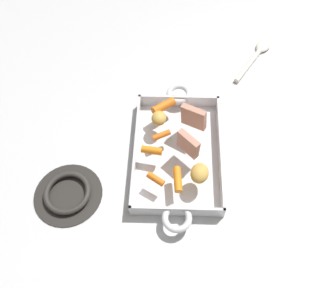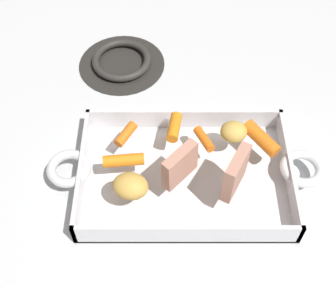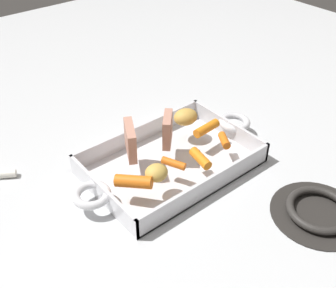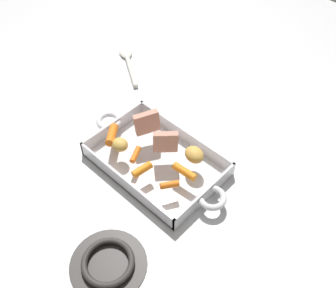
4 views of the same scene
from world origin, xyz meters
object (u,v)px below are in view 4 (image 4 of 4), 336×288
(potato_golden_large, at_px, (194,155))
(serving_spoon, at_px, (128,60))
(baby_carrot_southwest, at_px, (142,170))
(baby_carrot_northwest, at_px, (169,185))
(roasting_dish, at_px, (156,161))
(baby_carrot_center_left, at_px, (184,172))
(stove_burner_rear, at_px, (108,263))
(potato_near_roast, at_px, (120,145))
(roast_slice_thin, at_px, (165,142))
(roast_slice_outer, at_px, (147,123))
(baby_carrot_southeast, at_px, (135,155))
(baby_carrot_short, at_px, (112,135))

(potato_golden_large, relative_size, serving_spoon, 0.26)
(baby_carrot_southwest, distance_m, potato_golden_large, 0.14)
(potato_golden_large, height_order, serving_spoon, potato_golden_large)
(baby_carrot_southwest, bearing_deg, baby_carrot_northwest, 9.77)
(roasting_dish, height_order, baby_carrot_center_left, baby_carrot_center_left)
(stove_burner_rear, bearing_deg, potato_near_roast, 132.02)
(roast_slice_thin, bearing_deg, roasting_dish, -113.16)
(roasting_dish, bearing_deg, roast_slice_outer, 151.37)
(serving_spoon, bearing_deg, potato_golden_large, -170.45)
(baby_carrot_southwest, height_order, serving_spoon, baby_carrot_southwest)
(baby_carrot_southeast, bearing_deg, baby_carrot_southwest, -25.69)
(roast_slice_thin, bearing_deg, baby_carrot_center_left, -17.63)
(baby_carrot_southeast, height_order, stove_burner_rear, baby_carrot_southeast)
(baby_carrot_short, bearing_deg, baby_carrot_northwest, -2.95)
(roast_slice_outer, height_order, baby_carrot_short, roast_slice_outer)
(baby_carrot_southeast, distance_m, potato_near_roast, 0.05)
(roast_slice_thin, bearing_deg, potato_near_roast, -139.12)
(roast_slice_outer, height_order, serving_spoon, roast_slice_outer)
(roasting_dish, relative_size, baby_carrot_southwest, 8.50)
(baby_carrot_southwest, height_order, potato_near_roast, potato_near_roast)
(roast_slice_thin, distance_m, serving_spoon, 0.45)
(baby_carrot_northwest, relative_size, stove_burner_rear, 0.26)
(potato_golden_large, height_order, potato_near_roast, potato_golden_large)
(baby_carrot_southeast, relative_size, potato_near_roast, 1.09)
(baby_carrot_southwest, bearing_deg, roast_slice_thin, 94.58)
(potato_golden_large, bearing_deg, baby_carrot_northwest, -82.77)
(baby_carrot_southwest, distance_m, stove_burner_rear, 0.23)
(stove_burner_rear, bearing_deg, roast_slice_outer, 121.60)
(potato_golden_large, bearing_deg, baby_carrot_short, -155.45)
(roasting_dish, relative_size, potato_near_roast, 10.19)
(baby_carrot_center_left, bearing_deg, stove_burner_rear, -85.06)
(baby_carrot_center_left, bearing_deg, baby_carrot_northwest, -90.39)
(potato_near_roast, height_order, stove_burner_rear, potato_near_roast)
(roast_slice_thin, distance_m, potato_near_roast, 0.12)
(baby_carrot_southwest, xyz_separation_m, potato_near_roast, (-0.10, 0.01, 0.01))
(potato_golden_large, xyz_separation_m, potato_near_roast, (-0.16, -0.10, -0.00))
(roasting_dish, bearing_deg, stove_burner_rear, -66.13)
(potato_near_roast, relative_size, serving_spoon, 0.21)
(baby_carrot_short, height_order, baby_carrot_northwest, baby_carrot_short)
(roast_slice_outer, xyz_separation_m, baby_carrot_southeast, (0.04, -0.08, -0.03))
(roast_slice_outer, bearing_deg, serving_spoon, 145.63)
(serving_spoon, bearing_deg, baby_carrot_southwest, 174.11)
(baby_carrot_southwest, relative_size, potato_golden_large, 0.97)
(baby_carrot_center_left, height_order, baby_carrot_southwest, same)
(potato_near_roast, bearing_deg, stove_burner_rear, -47.98)
(baby_carrot_southwest, distance_m, serving_spoon, 0.51)
(baby_carrot_southwest, xyz_separation_m, potato_golden_large, (0.07, 0.12, 0.01))
(roast_slice_outer, relative_size, potato_near_roast, 1.53)
(potato_golden_large, bearing_deg, roast_slice_thin, -159.30)
(baby_carrot_short, height_order, stove_burner_rear, baby_carrot_short)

